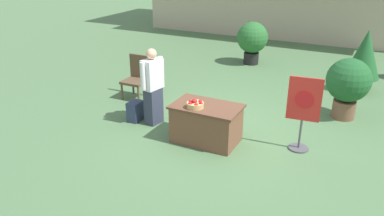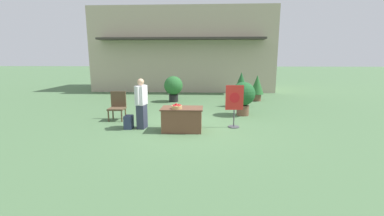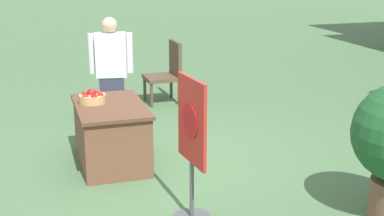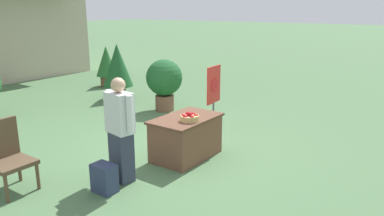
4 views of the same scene
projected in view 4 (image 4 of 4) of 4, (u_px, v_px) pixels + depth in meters
ground_plane at (168, 147)px, 7.09m from camera, size 120.00×120.00×0.00m
display_table at (186, 137)px, 6.52m from camera, size 1.26×0.79×0.73m
apple_basket at (190, 117)px, 6.19m from camera, size 0.31×0.31×0.16m
person_visitor at (120, 130)px, 5.51m from camera, size 0.33×0.60×1.59m
backpack at (104, 178)px, 5.30m from camera, size 0.24×0.34×0.42m
poster_board at (214, 95)px, 7.97m from camera, size 0.57×0.36×1.37m
patio_chair at (6, 154)px, 5.30m from camera, size 0.56×0.56×1.02m
potted_plant_near_left at (164, 80)px, 9.43m from camera, size 0.92×0.92×1.31m
potted_plant_near_right at (106, 64)px, 12.37m from camera, size 0.70×0.70×1.34m
potted_plant_far_left at (118, 67)px, 10.56m from camera, size 0.85×0.85×1.58m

